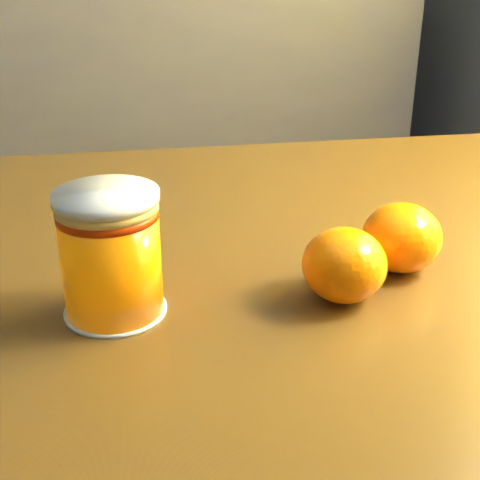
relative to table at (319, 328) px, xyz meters
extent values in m
cube|color=brown|center=(0.00, 0.00, 0.07)|extent=(0.97, 0.69, 0.04)
cylinder|color=orange|center=(-0.20, -0.09, 0.14)|extent=(0.07, 0.07, 0.09)
cylinder|color=#DCB359|center=(-0.20, -0.09, 0.18)|extent=(0.08, 0.08, 0.01)
cylinder|color=silver|center=(-0.20, -0.09, 0.19)|extent=(0.08, 0.08, 0.00)
ellipsoid|color=orange|center=(-0.01, -0.10, 0.12)|extent=(0.08, 0.08, 0.06)
ellipsoid|color=orange|center=(0.05, -0.06, 0.12)|extent=(0.07, 0.07, 0.06)
camera|label=1|loc=(-0.18, -0.55, 0.36)|focal=50.00mm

